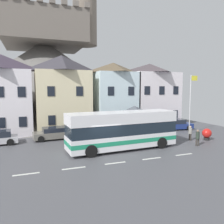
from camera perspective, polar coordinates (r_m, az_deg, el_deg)
The scene contains 17 objects.
ground_plane at distance 18.39m, azimuth -1.71°, elevation -10.96°, with size 40.00×60.00×0.07m.
townhouse_01 at distance 28.34m, azimuth -26.31°, elevation 3.88°, with size 6.34×5.09×9.19m.
townhouse_02 at distance 28.53m, azimuth -12.61°, elevation 4.62°, with size 6.45×5.25×9.45m.
townhouse_03 at distance 30.41m, azimuth 0.35°, elevation 4.27°, with size 5.48×5.58×8.85m.
townhouse_04 at distance 33.43m, azimuth 9.57°, elevation 4.46°, with size 6.69×6.65×8.99m.
hilltop_castle at distance 46.22m, azimuth -16.71°, elevation 8.83°, with size 41.69×41.69×23.84m.
transit_bus at distance 19.64m, azimuth 2.71°, elevation -4.76°, with size 9.97×3.19×3.31m.
bus_shelter at distance 24.60m, azimuth 5.75°, elevation 0.30°, with size 3.60×3.60×3.47m.
parked_car_00 at distance 24.40m, azimuth -14.89°, elevation -5.32°, with size 4.08×2.22×1.27m.
parked_car_01 at distance 26.89m, azimuth 5.67°, elevation -4.01°, with size 4.52×1.94×1.40m.
parked_car_04 at distance 30.29m, azimuth 15.97°, elevation -3.12°, with size 4.41×2.33×1.35m.
pedestrian_00 at distance 24.38m, azimuth 19.47°, elevation -4.83°, with size 0.35×0.35×1.53m.
pedestrian_01 at distance 23.19m, azimuth 10.51°, elevation -5.06°, with size 0.30×0.30×1.63m.
pedestrian_02 at distance 22.36m, azimuth 21.13°, elevation -5.96°, with size 0.36×0.34×1.53m.
public_bench at distance 26.91m, azimuth 5.43°, elevation -4.45°, with size 1.59×0.48×0.87m.
flagpole at distance 27.23m, azimuth 19.59°, elevation 2.85°, with size 0.95×0.10×6.90m.
harbour_buoy at distance 25.24m, azimuth 23.18°, elevation -5.12°, with size 0.96×0.96×1.21m.
Camera 1 is at (-5.62, -16.67, 5.32)m, focal length 35.57 mm.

